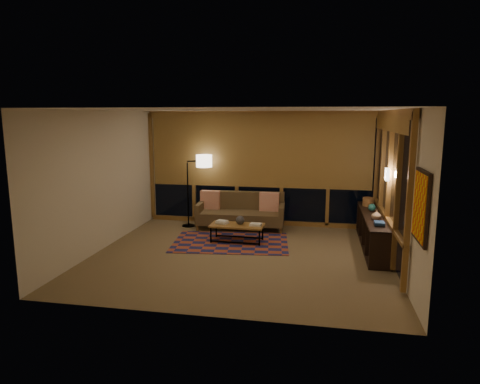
% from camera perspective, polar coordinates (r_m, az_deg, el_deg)
% --- Properties ---
extents(floor, '(5.50, 5.00, 0.01)m').
position_cam_1_polar(floor, '(8.13, 0.03, -8.49)').
color(floor, '#94774F').
rests_on(floor, ground).
extents(ceiling, '(5.50, 5.00, 0.01)m').
position_cam_1_polar(ceiling, '(7.70, 0.03, 10.92)').
color(ceiling, white).
rests_on(ceiling, walls).
extents(walls, '(5.51, 5.01, 2.70)m').
position_cam_1_polar(walls, '(7.80, 0.03, 0.95)').
color(walls, beige).
rests_on(walls, floor).
extents(window_wall_back, '(5.30, 0.16, 2.60)m').
position_cam_1_polar(window_wall_back, '(10.17, 2.57, 3.12)').
color(window_wall_back, '#A16C35').
rests_on(window_wall_back, walls).
extents(window_wall_right, '(0.16, 3.70, 2.60)m').
position_cam_1_polar(window_wall_right, '(8.35, 19.22, 1.00)').
color(window_wall_right, '#A16C35').
rests_on(window_wall_right, walls).
extents(wall_art, '(0.06, 0.74, 0.94)m').
position_cam_1_polar(wall_art, '(5.97, 22.92, -1.77)').
color(wall_art, red).
rests_on(wall_art, walls).
extents(wall_sconce, '(0.12, 0.18, 0.22)m').
position_cam_1_polar(wall_sconce, '(8.17, 19.03, 2.23)').
color(wall_sconce, white).
rests_on(wall_sconce, walls).
extents(sofa, '(2.03, 0.91, 0.81)m').
position_cam_1_polar(sofa, '(9.89, 0.08, -2.62)').
color(sofa, brown).
rests_on(sofa, floor).
extents(pillow_left, '(0.46, 0.16, 0.46)m').
position_cam_1_polar(pillow_left, '(10.16, -3.99, -0.98)').
color(pillow_left, '#E04C26').
rests_on(pillow_left, sofa).
extents(pillow_right, '(0.45, 0.15, 0.45)m').
position_cam_1_polar(pillow_right, '(9.94, 3.93, -1.26)').
color(pillow_right, '#E04C26').
rests_on(pillow_right, sofa).
extents(area_rug, '(2.51, 1.82, 0.01)m').
position_cam_1_polar(area_rug, '(8.92, -1.26, -6.72)').
color(area_rug, '#A04429').
rests_on(area_rug, floor).
extents(coffee_table, '(1.12, 0.53, 0.37)m').
position_cam_1_polar(coffee_table, '(8.93, -0.39, -5.51)').
color(coffee_table, '#A16C35').
rests_on(coffee_table, floor).
extents(book_stack_a, '(0.31, 0.27, 0.08)m').
position_cam_1_polar(book_stack_a, '(8.96, -2.42, -4.00)').
color(book_stack_a, white).
rests_on(book_stack_a, coffee_table).
extents(book_stack_b, '(0.26, 0.21, 0.05)m').
position_cam_1_polar(book_stack_b, '(8.81, 2.13, -4.34)').
color(book_stack_b, white).
rests_on(book_stack_b, coffee_table).
extents(ceramic_pot, '(0.20, 0.20, 0.18)m').
position_cam_1_polar(ceramic_pot, '(8.89, 0.02, -3.75)').
color(ceramic_pot, black).
rests_on(ceramic_pot, coffee_table).
extents(floor_lamp, '(0.66, 0.55, 1.70)m').
position_cam_1_polar(floor_lamp, '(10.11, -6.97, 0.15)').
color(floor_lamp, black).
rests_on(floor_lamp, floor).
extents(bookshelf, '(0.40, 2.69, 0.67)m').
position_cam_1_polar(bookshelf, '(8.92, 17.25, -4.99)').
color(bookshelf, black).
rests_on(bookshelf, floor).
extents(basket, '(0.26, 0.26, 0.18)m').
position_cam_1_polar(basket, '(9.64, 16.72, -1.25)').
color(basket, olive).
rests_on(basket, bookshelf).
extents(teal_bowl, '(0.19, 0.19, 0.15)m').
position_cam_1_polar(teal_bowl, '(9.12, 17.18, -1.99)').
color(teal_bowl, '#1F625E').
rests_on(teal_bowl, bookshelf).
extents(vase, '(0.22, 0.22, 0.19)m').
position_cam_1_polar(vase, '(8.40, 17.74, -2.93)').
color(vase, tan).
rests_on(vase, bookshelf).
extents(shelf_book_stack, '(0.24, 0.28, 0.07)m').
position_cam_1_polar(shelf_book_stack, '(7.99, 18.08, -4.05)').
color(shelf_book_stack, white).
rests_on(shelf_book_stack, bookshelf).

